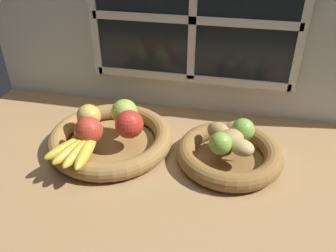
{
  "coord_description": "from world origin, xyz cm",
  "views": [
    {
      "loc": [
        15.31,
        -75.56,
        59.13
      ],
      "look_at": [
        -1.81,
        1.43,
        9.12
      ],
      "focal_mm": 36.6,
      "sensor_mm": 36.0,
      "label": 1
    }
  ],
  "objects_px": {
    "fruit_bowl_left": "(111,139)",
    "potato_oblong": "(219,131)",
    "potato_back": "(239,130)",
    "apple_red_front": "(89,130)",
    "apple_green_back": "(125,112)",
    "apple_golden_left": "(89,116)",
    "chili_pepper": "(238,145)",
    "banana_bunch_front": "(79,148)",
    "lime_near": "(220,143)",
    "potato_small": "(242,148)",
    "apple_red_right": "(129,124)",
    "fruit_bowl_right": "(229,154)",
    "lime_far": "(243,130)",
    "potato_large": "(231,138)"
  },
  "relations": [
    {
      "from": "potato_oblong",
      "to": "lime_near",
      "type": "distance_m",
      "value": 0.07
    },
    {
      "from": "apple_red_front",
      "to": "lime_far",
      "type": "height_order",
      "value": "apple_red_front"
    },
    {
      "from": "apple_green_back",
      "to": "potato_oblong",
      "type": "xyz_separation_m",
      "value": [
        0.28,
        -0.02,
        -0.01
      ]
    },
    {
      "from": "potato_back",
      "to": "banana_bunch_front",
      "type": "bearing_deg",
      "value": -158.28
    },
    {
      "from": "chili_pepper",
      "to": "apple_red_right",
      "type": "bearing_deg",
      "value": -178.3
    },
    {
      "from": "fruit_bowl_left",
      "to": "fruit_bowl_right",
      "type": "bearing_deg",
      "value": 0.0
    },
    {
      "from": "fruit_bowl_left",
      "to": "chili_pepper",
      "type": "xyz_separation_m",
      "value": [
        0.36,
        -0.0,
        0.04
      ]
    },
    {
      "from": "fruit_bowl_left",
      "to": "potato_oblong",
      "type": "relative_size",
      "value": 5.17
    },
    {
      "from": "apple_green_back",
      "to": "lime_near",
      "type": "relative_size",
      "value": 1.29
    },
    {
      "from": "apple_green_back",
      "to": "lime_far",
      "type": "relative_size",
      "value": 1.22
    },
    {
      "from": "chili_pepper",
      "to": "apple_golden_left",
      "type": "bearing_deg",
      "value": 177.92
    },
    {
      "from": "potato_oblong",
      "to": "potato_large",
      "type": "height_order",
      "value": "same"
    },
    {
      "from": "apple_red_front",
      "to": "potato_back",
      "type": "relative_size",
      "value": 0.99
    },
    {
      "from": "apple_green_back",
      "to": "chili_pepper",
      "type": "height_order",
      "value": "apple_green_back"
    },
    {
      "from": "potato_back",
      "to": "apple_red_right",
      "type": "bearing_deg",
      "value": -169.24
    },
    {
      "from": "apple_red_front",
      "to": "chili_pepper",
      "type": "height_order",
      "value": "apple_red_front"
    },
    {
      "from": "apple_red_right",
      "to": "lime_near",
      "type": "bearing_deg",
      "value": -5.34
    },
    {
      "from": "lime_far",
      "to": "apple_green_back",
      "type": "bearing_deg",
      "value": 178.41
    },
    {
      "from": "potato_oblong",
      "to": "lime_near",
      "type": "xyz_separation_m",
      "value": [
        0.01,
        -0.06,
        0.01
      ]
    },
    {
      "from": "lime_near",
      "to": "lime_far",
      "type": "xyz_separation_m",
      "value": [
        0.05,
        0.08,
        0.0
      ]
    },
    {
      "from": "lime_near",
      "to": "chili_pepper",
      "type": "distance_m",
      "value": 0.06
    },
    {
      "from": "apple_golden_left",
      "to": "potato_back",
      "type": "bearing_deg",
      "value": 4.29
    },
    {
      "from": "apple_green_back",
      "to": "banana_bunch_front",
      "type": "distance_m",
      "value": 0.18
    },
    {
      "from": "apple_red_right",
      "to": "lime_far",
      "type": "xyz_separation_m",
      "value": [
        0.31,
        0.05,
        -0.01
      ]
    },
    {
      "from": "fruit_bowl_right",
      "to": "banana_bunch_front",
      "type": "height_order",
      "value": "banana_bunch_front"
    },
    {
      "from": "lime_near",
      "to": "banana_bunch_front",
      "type": "bearing_deg",
      "value": -167.38
    },
    {
      "from": "lime_near",
      "to": "apple_golden_left",
      "type": "bearing_deg",
      "value": 172.87
    },
    {
      "from": "fruit_bowl_left",
      "to": "apple_green_back",
      "type": "relative_size",
      "value": 4.64
    },
    {
      "from": "banana_bunch_front",
      "to": "lime_near",
      "type": "distance_m",
      "value": 0.37
    },
    {
      "from": "fruit_bowl_left",
      "to": "apple_red_front",
      "type": "relative_size",
      "value": 4.75
    },
    {
      "from": "apple_green_back",
      "to": "potato_back",
      "type": "distance_m",
      "value": 0.33
    },
    {
      "from": "apple_red_right",
      "to": "potato_large",
      "type": "distance_m",
      "value": 0.28
    },
    {
      "from": "banana_bunch_front",
      "to": "potato_oblong",
      "type": "xyz_separation_m",
      "value": [
        0.35,
        0.14,
        0.01
      ]
    },
    {
      "from": "fruit_bowl_left",
      "to": "potato_small",
      "type": "relative_size",
      "value": 5.69
    },
    {
      "from": "apple_red_right",
      "to": "chili_pepper",
      "type": "bearing_deg",
      "value": 1.75
    },
    {
      "from": "fruit_bowl_left",
      "to": "chili_pepper",
      "type": "relative_size",
      "value": 3.55
    },
    {
      "from": "apple_red_right",
      "to": "apple_green_back",
      "type": "xyz_separation_m",
      "value": [
        -0.03,
        0.06,
        -0.0
      ]
    },
    {
      "from": "banana_bunch_front",
      "to": "lime_near",
      "type": "bearing_deg",
      "value": 12.62
    },
    {
      "from": "fruit_bowl_right",
      "to": "lime_far",
      "type": "bearing_deg",
      "value": 52.13
    },
    {
      "from": "fruit_bowl_left",
      "to": "banana_bunch_front",
      "type": "bearing_deg",
      "value": -108.61
    },
    {
      "from": "potato_small",
      "to": "chili_pepper",
      "type": "xyz_separation_m",
      "value": [
        -0.01,
        0.03,
        -0.01
      ]
    },
    {
      "from": "apple_green_back",
      "to": "fruit_bowl_left",
      "type": "bearing_deg",
      "value": -123.48
    },
    {
      "from": "apple_green_back",
      "to": "banana_bunch_front",
      "type": "bearing_deg",
      "value": -113.24
    },
    {
      "from": "banana_bunch_front",
      "to": "chili_pepper",
      "type": "bearing_deg",
      "value": 15.63
    },
    {
      "from": "apple_red_right",
      "to": "fruit_bowl_right",
      "type": "bearing_deg",
      "value": 2.86
    },
    {
      "from": "fruit_bowl_right",
      "to": "apple_green_back",
      "type": "bearing_deg",
      "value": 171.44
    },
    {
      "from": "apple_golden_left",
      "to": "chili_pepper",
      "type": "bearing_deg",
      "value": -2.04
    },
    {
      "from": "potato_back",
      "to": "lime_near",
      "type": "xyz_separation_m",
      "value": [
        -0.04,
        -0.08,
        0.0
      ]
    },
    {
      "from": "fruit_bowl_left",
      "to": "apple_golden_left",
      "type": "distance_m",
      "value": 0.09
    },
    {
      "from": "potato_back",
      "to": "apple_red_front",
      "type": "bearing_deg",
      "value": -164.71
    }
  ]
}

